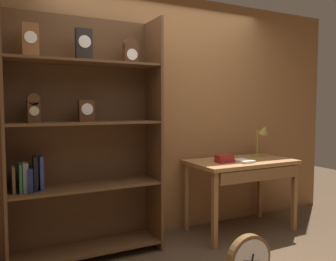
% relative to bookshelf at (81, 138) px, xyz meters
% --- Properties ---
extents(back_wood_panel, '(4.80, 0.05, 2.60)m').
position_rel_bookshelf_xyz_m(back_wood_panel, '(0.95, 0.26, 0.19)').
color(back_wood_panel, brown).
rests_on(back_wood_panel, ground).
extents(bookshelf, '(1.37, 0.39, 2.23)m').
position_rel_bookshelf_xyz_m(bookshelf, '(0.00, 0.00, 0.00)').
color(bookshelf, brown).
rests_on(bookshelf, ground).
extents(workbench, '(1.17, 0.66, 0.80)m').
position_rel_bookshelf_xyz_m(workbench, '(1.73, -0.16, -0.41)').
color(workbench, '#9E6B3D').
rests_on(workbench, ground).
extents(desk_lamp, '(0.20, 0.20, 0.39)m').
position_rel_bookshelf_xyz_m(desk_lamp, '(2.13, -0.02, -0.07)').
color(desk_lamp, olive).
rests_on(desk_lamp, workbench).
extents(toolbox_small, '(0.18, 0.11, 0.08)m').
position_rel_bookshelf_xyz_m(toolbox_small, '(1.47, -0.18, -0.27)').
color(toolbox_small, maroon).
rests_on(toolbox_small, workbench).
extents(open_repair_manual, '(0.17, 0.23, 0.02)m').
position_rel_bookshelf_xyz_m(open_repair_manual, '(1.67, -0.25, -0.30)').
color(open_repair_manual, silver).
rests_on(open_repair_manual, workbench).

